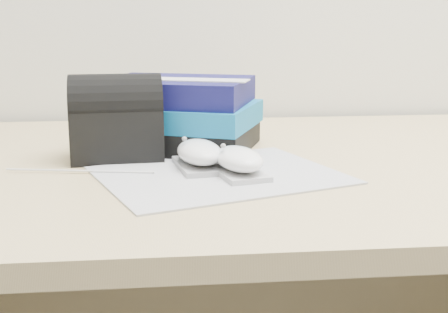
{
  "coord_description": "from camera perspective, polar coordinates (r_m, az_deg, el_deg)",
  "views": [
    {
      "loc": [
        -0.18,
        0.62,
        0.95
      ],
      "look_at": [
        -0.1,
        1.43,
        0.77
      ],
      "focal_mm": 50.0,
      "sensor_mm": 36.0,
      "label": 1
    }
  ],
  "objects": [
    {
      "name": "book_stack",
      "position": [
        1.07,
        -4.06,
        3.89
      ],
      "size": [
        0.3,
        0.27,
        0.12
      ],
      "color": "black",
      "rests_on": "desk"
    },
    {
      "name": "pouch",
      "position": [
        0.99,
        -9.82,
        3.47
      ],
      "size": [
        0.15,
        0.11,
        0.14
      ],
      "color": "black",
      "rests_on": "desk"
    },
    {
      "name": "usb_cable",
      "position": [
        0.92,
        -13.06,
        -1.29
      ],
      "size": [
        0.22,
        0.04,
        0.0
      ],
      "primitive_type": "cylinder",
      "rotation": [
        0.0,
        1.57,
        -0.19
      ],
      "color": "silver",
      "rests_on": "mousepad"
    },
    {
      "name": "mousepad",
      "position": [
        0.89,
        -0.43,
        -1.72
      ],
      "size": [
        0.39,
        0.35,
        0.0
      ],
      "primitive_type": "cube",
      "rotation": [
        0.0,
        0.0,
        0.34
      ],
      "color": "gray",
      "rests_on": "desk"
    },
    {
      "name": "desk",
      "position": [
        1.13,
        3.75,
        -11.08
      ],
      "size": [
        1.6,
        0.8,
        0.73
      ],
      "color": "tan",
      "rests_on": "ground"
    },
    {
      "name": "mouse_rear",
      "position": [
        0.92,
        -2.25,
        0.19
      ],
      "size": [
        0.08,
        0.12,
        0.05
      ],
      "color": "#9B9B9D",
      "rests_on": "mousepad"
    },
    {
      "name": "mouse_front",
      "position": [
        0.88,
        1.35,
        -0.43
      ],
      "size": [
        0.08,
        0.12,
        0.05
      ],
      "color": "#ACACAF",
      "rests_on": "mousepad"
    }
  ]
}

